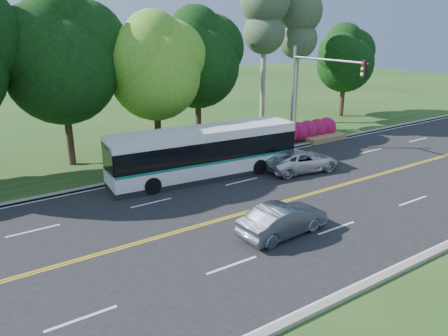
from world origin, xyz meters
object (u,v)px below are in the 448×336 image
transit_bus (204,154)px  sedan (283,220)px  traffic_signal (313,85)px  suv (302,161)px

transit_bus → sedan: transit_bus is taller
traffic_signal → suv: bearing=-141.0°
transit_bus → traffic_signal: bearing=6.0°
traffic_signal → suv: 5.53m
transit_bus → sedan: bearing=-91.6°
suv → sedan: bearing=140.6°
transit_bus → suv: transit_bus is taller
transit_bus → suv: (5.43, -2.29, -0.78)m
traffic_signal → suv: (-2.95, -2.39, -4.02)m
traffic_signal → transit_bus: size_ratio=0.63×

